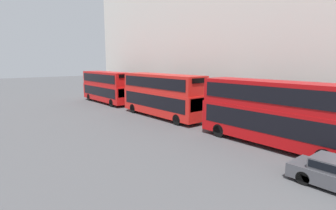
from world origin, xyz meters
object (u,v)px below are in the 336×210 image
bus_second_in_queue (162,94)px  pedestrian (120,94)px  bus_leading (274,111)px  bus_third_in_queue (107,86)px

bus_second_in_queue → pedestrian: (2.94, 13.83, -1.56)m
bus_leading → bus_third_in_queue: (0.00, 24.27, -0.07)m
bus_second_in_queue → bus_leading: bearing=-90.0°
bus_third_in_queue → pedestrian: bus_third_in_queue is taller
bus_leading → pedestrian: (2.94, 25.90, -1.55)m
bus_second_in_queue → bus_third_in_queue: 12.20m
bus_third_in_queue → pedestrian: (2.94, 1.63, -1.48)m
bus_third_in_queue → pedestrian: 3.68m
bus_second_in_queue → pedestrian: size_ratio=5.73×
bus_leading → bus_third_in_queue: bearing=90.0°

